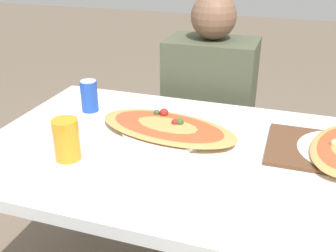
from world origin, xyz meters
The scene contains 7 objects.
dining_table centered at (0.00, 0.00, 0.69)m, with size 1.26×0.85×0.76m.
chair_far_seated centered at (-0.02, 0.75, 0.48)m, with size 0.40×0.40×0.84m.
person_seated centered at (-0.02, 0.64, 0.69)m, with size 0.41×0.30×1.17m.
pizza_main centered at (-0.05, 0.09, 0.78)m, with size 0.54×0.33×0.06m.
soda_can centered at (-0.40, 0.19, 0.82)m, with size 0.07×0.07×0.12m.
drink_glass centered at (-0.28, -0.17, 0.83)m, with size 0.08×0.08×0.13m.
serving_tray centered at (0.49, 0.12, 0.77)m, with size 0.39×0.29×0.01m.
Camera 1 is at (0.34, -1.08, 1.38)m, focal length 42.00 mm.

